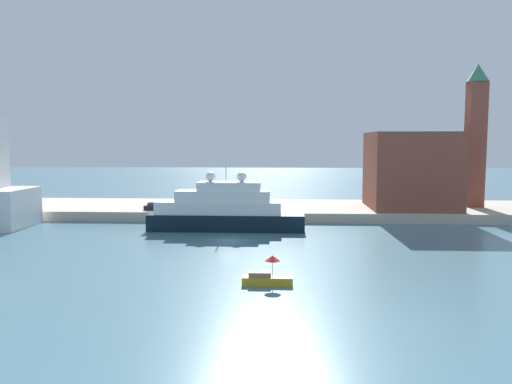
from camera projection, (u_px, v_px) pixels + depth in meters
ground at (228, 241)px, 69.98m from camera, size 400.00×400.00×0.00m
quay_dock at (243, 210)px, 96.32m from camera, size 110.00×21.17×1.66m
large_yacht at (224, 211)px, 78.42m from camera, size 24.06×4.67×11.14m
small_motorboat at (267, 276)px, 48.59m from camera, size 4.84×1.49×2.86m
harbor_building at (411, 170)px, 91.94m from camera, size 14.96×15.12×13.70m
bell_tower at (476, 131)px, 93.16m from camera, size 4.04×4.04×26.06m
parked_car at (157, 207)px, 89.52m from camera, size 4.48×1.67×1.31m
person_figure at (187, 203)px, 92.50m from camera, size 0.36×0.36×1.70m
mooring_bollard at (234, 209)px, 87.45m from camera, size 0.45×0.45×0.80m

